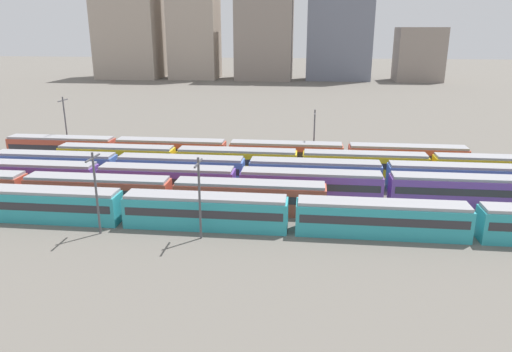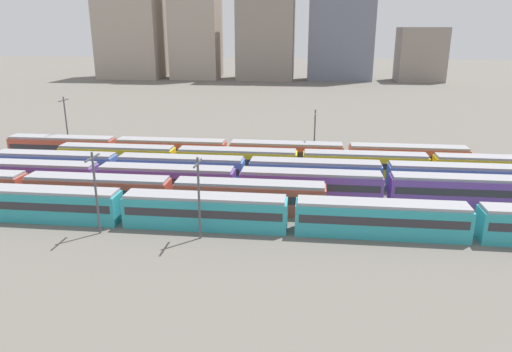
# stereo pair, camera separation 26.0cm
# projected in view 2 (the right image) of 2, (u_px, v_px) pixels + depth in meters

# --- Properties ---
(ground_plane) EXTENTS (600.00, 600.00, 0.00)m
(ground_plane) POSITION_uv_depth(u_px,v_px,m) (81.00, 184.00, 67.22)
(ground_plane) COLOR #666059
(train_track_0) EXTENTS (93.60, 3.06, 3.75)m
(train_track_0) POSITION_uv_depth(u_px,v_px,m) (381.00, 219.00, 49.93)
(train_track_0) COLOR teal
(train_track_0) RESTS_ON ground_plane
(train_track_1) EXTENTS (55.80, 3.06, 3.75)m
(train_track_1) POSITION_uv_depth(u_px,v_px,m) (98.00, 190.00, 58.56)
(train_track_1) COLOR #BC4C38
(train_track_1) RESTS_ON ground_plane
(train_track_2) EXTENTS (112.50, 3.06, 3.75)m
(train_track_2) POSITION_uv_depth(u_px,v_px,m) (386.00, 188.00, 59.56)
(train_track_2) COLOR #6B429E
(train_track_2) RESTS_ON ground_plane
(train_track_3) EXTENTS (74.70, 3.06, 3.75)m
(train_track_3) POSITION_uv_depth(u_px,v_px,m) (247.00, 171.00, 66.52)
(train_track_3) COLOR #4C70BC
(train_track_3) RESTS_ON ground_plane
(train_track_4) EXTENTS (74.70, 3.06, 3.75)m
(train_track_4) POSITION_uv_depth(u_px,v_px,m) (300.00, 163.00, 70.65)
(train_track_4) COLOR yellow
(train_track_4) RESTS_ON ground_plane
(train_track_5) EXTENTS (74.70, 3.06, 3.75)m
(train_track_5) POSITION_uv_depth(u_px,v_px,m) (228.00, 152.00, 76.88)
(train_track_5) COLOR #BC4C38
(train_track_5) RESTS_ON ground_plane
(catenary_pole_0) EXTENTS (0.24, 3.20, 9.01)m
(catenary_pole_0) POSITION_uv_depth(u_px,v_px,m) (96.00, 189.00, 49.47)
(catenary_pole_0) COLOR #4C4C51
(catenary_pole_0) RESTS_ON ground_plane
(catenary_pole_1) EXTENTS (0.24, 3.20, 9.99)m
(catenary_pole_1) POSITION_uv_depth(u_px,v_px,m) (66.00, 123.00, 81.55)
(catenary_pole_1) COLOR #4C4C51
(catenary_pole_1) RESTS_ON ground_plane
(catenary_pole_2) EXTENTS (0.24, 3.20, 8.80)m
(catenary_pole_2) POSITION_uv_depth(u_px,v_px,m) (199.00, 194.00, 48.30)
(catenary_pole_2) COLOR #4C4C51
(catenary_pole_2) RESTS_ON ground_plane
(catenary_pole_3) EXTENTS (0.24, 3.20, 8.55)m
(catenary_pole_3) POSITION_uv_depth(u_px,v_px,m) (315.00, 132.00, 77.39)
(catenary_pole_3) COLOR #4C4C51
(catenary_pole_3) RESTS_ON ground_plane
(distant_building_0) EXTENTS (26.66, 21.73, 39.38)m
(distant_building_0) POSITION_uv_depth(u_px,v_px,m) (131.00, 32.00, 206.01)
(distant_building_0) COLOR #A89989
(distant_building_0) RESTS_ON ground_plane
(distant_building_1) EXTENTS (20.07, 17.94, 51.72)m
(distant_building_1) POSITION_uv_depth(u_px,v_px,m) (195.00, 16.00, 201.00)
(distant_building_1) COLOR #A89989
(distant_building_1) RESTS_ON ground_plane
(distant_building_2) EXTENTS (23.46, 21.44, 42.89)m
(distant_building_2) POSITION_uv_depth(u_px,v_px,m) (266.00, 27.00, 198.98)
(distant_building_2) COLOR gray
(distant_building_2) RESTS_ON ground_plane
(distant_building_3) EXTENTS (26.59, 13.62, 53.95)m
(distant_building_3) POSITION_uv_depth(u_px,v_px,m) (342.00, 13.00, 193.89)
(distant_building_3) COLOR slate
(distant_building_3) RESTS_ON ground_plane
(distant_building_4) EXTENTS (18.61, 15.90, 21.49)m
(distant_building_4) POSITION_uv_depth(u_px,v_px,m) (420.00, 54.00, 195.10)
(distant_building_4) COLOR gray
(distant_building_4) RESTS_ON ground_plane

